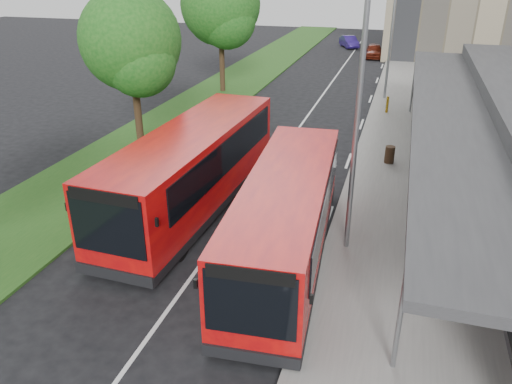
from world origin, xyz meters
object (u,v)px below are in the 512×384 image
lamp_post_near (355,108)px  litter_bin (390,155)px  lamp_post_far (391,27)px  car_far (349,42)px  tree_far (221,10)px  bollard (387,105)px  bus_second (193,169)px  tree_mid (132,47)px  bus_main (286,218)px  car_near (374,51)px

lamp_post_near → litter_bin: bearing=82.7°
lamp_post_far → car_far: bearing=102.9°
lamp_post_near → lamp_post_far: 20.00m
lamp_post_far → litter_bin: (1.01, -12.08, -4.18)m
lamp_post_near → lamp_post_far: (0.00, 20.00, 0.00)m
tree_far → bollard: bearing=-13.0°
bus_second → litter_bin: bearing=45.8°
tree_mid → bus_main: tree_mid is taller
lamp_post_near → bus_main: lamp_post_near is taller
litter_bin → bollard: size_ratio=0.80×
tree_mid → lamp_post_near: bearing=-32.4°
tree_far → lamp_post_far: size_ratio=1.07×
tree_mid → lamp_post_far: 17.07m
litter_bin → car_near: (-2.92, 28.19, 0.11)m
bus_main → bollard: bus_main is taller
tree_mid → litter_bin: (12.14, 0.87, -4.34)m
bus_main → bollard: (2.13, 17.41, -0.79)m
lamp_post_near → car_far: bearing=96.8°
litter_bin → car_far: 34.26m
tree_mid → car_near: tree_mid is taller
bus_main → bus_second: bus_second is taller
tree_mid → bollard: bearing=38.9°
lamp_post_far → litter_bin: 12.82m
lamp_post_near → bus_second: bearing=166.1°
tree_far → bollard: size_ratio=8.85×
lamp_post_near → car_near: (-1.91, 36.12, -4.06)m
bollard → bus_second: bearing=-112.7°
tree_mid → tree_far: size_ratio=0.88×
bus_second → bus_main: bearing=-28.5°
car_near → car_far: car_near is taller
lamp_post_far → car_near: (-1.91, 16.12, -4.06)m
tree_mid → car_far: bearing=79.9°
bus_second → bollard: size_ratio=11.28×
bus_main → car_near: bus_main is taller
tree_far → lamp_post_far: tree_far is taller
tree_far → lamp_post_near: size_ratio=1.07×
lamp_post_far → bus_second: size_ratio=0.73×
car_near → lamp_post_near: bearing=-92.0°
bollard → car_far: size_ratio=0.27×
bus_second → car_far: bearing=91.0°
tree_far → tree_mid: bearing=-90.0°
car_far → bus_main: bearing=-109.1°
lamp_post_far → litter_bin: lamp_post_far is taller
bus_main → car_far: bearing=90.2°
bus_main → car_near: 37.14m
lamp_post_far → bus_main: lamp_post_far is taller
bollard → litter_bin: bearing=-86.0°
lamp_post_far → bus_second: 19.70m
lamp_post_near → bus_main: size_ratio=0.80×
bus_second → car_far: 40.25m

